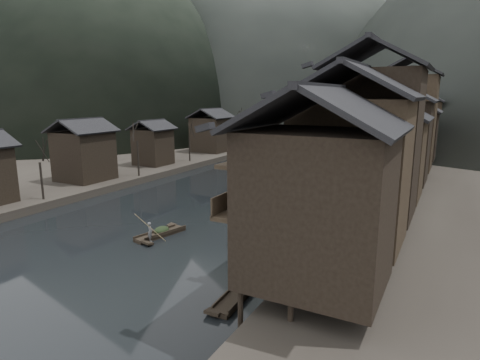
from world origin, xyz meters
The scene contains 12 objects.
water centered at (0.00, 0.00, 0.00)m, with size 300.00×300.00×0.00m, color black.
left_bank centered at (-35.00, 40.00, 0.60)m, with size 40.00×200.00×1.20m, color #2D2823.
stilt_houses centered at (17.28, 18.87, 8.93)m, with size 9.00×67.60×17.09m.
left_houses centered at (-20.50, 20.12, 5.66)m, with size 8.10×53.20×8.73m.
bare_trees centered at (-17.00, 24.34, 6.16)m, with size 3.70×73.12×7.40m.
moored_sampans centered at (12.19, 21.48, 0.20)m, with size 2.73×62.53×0.47m.
midriver_boats centered at (3.07, 37.74, 0.20)m, with size 4.26×21.82×0.45m.
stone_bridge centered at (0.00, 72.00, 5.11)m, with size 40.00×6.00×9.00m.
hero_sampan centered at (1.00, -0.70, 0.20)m, with size 2.18×5.44×0.44m.
cargo_heap centered at (0.94, -0.46, 0.79)m, with size 1.18×1.55×0.71m, color black.
boatman centered at (1.41, -2.53, 1.27)m, with size 0.61×0.40×1.66m, color slate.
bamboo_pole centered at (1.61, -2.53, 3.66)m, with size 0.06×0.06×4.13m, color #8C7A51.
Camera 1 is at (23.11, -27.10, 12.24)m, focal length 30.00 mm.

